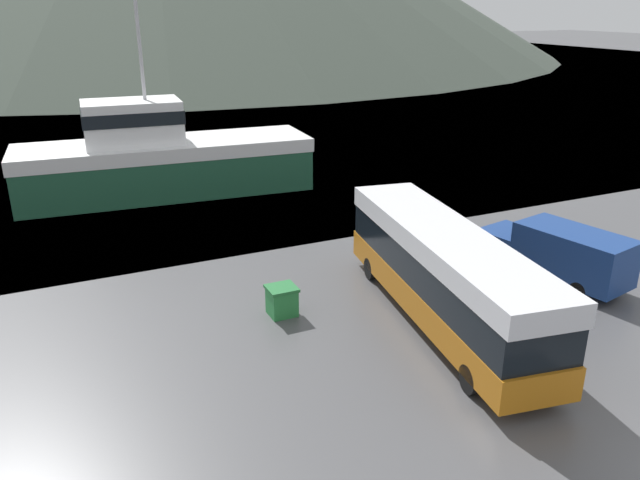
{
  "coord_description": "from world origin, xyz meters",
  "views": [
    {
      "loc": [
        -13.24,
        -6.73,
        10.69
      ],
      "look_at": [
        -3.62,
        13.94,
        2.0
      ],
      "focal_mm": 35.0,
      "sensor_mm": 36.0,
      "label": 1
    }
  ],
  "objects_px": {
    "tour_bus": "(444,272)",
    "storage_bin": "(282,300)",
    "delivery_van": "(559,252)",
    "fishing_boat": "(161,157)"
  },
  "relations": [
    {
      "from": "fishing_boat",
      "to": "storage_bin",
      "type": "distance_m",
      "value": 17.53
    },
    {
      "from": "tour_bus",
      "to": "storage_bin",
      "type": "xyz_separation_m",
      "value": [
        -4.94,
        2.89,
        -1.37
      ]
    },
    {
      "from": "tour_bus",
      "to": "storage_bin",
      "type": "bearing_deg",
      "value": 158.79
    },
    {
      "from": "tour_bus",
      "to": "storage_bin",
      "type": "relative_size",
      "value": 11.11
    },
    {
      "from": "delivery_van",
      "to": "fishing_boat",
      "type": "distance_m",
      "value": 22.77
    },
    {
      "from": "tour_bus",
      "to": "fishing_boat",
      "type": "height_order",
      "value": "fishing_boat"
    },
    {
      "from": "fishing_boat",
      "to": "tour_bus",
      "type": "bearing_deg",
      "value": 19.53
    },
    {
      "from": "tour_bus",
      "to": "fishing_boat",
      "type": "xyz_separation_m",
      "value": [
        -5.59,
        20.34,
        0.28
      ]
    },
    {
      "from": "tour_bus",
      "to": "delivery_van",
      "type": "xyz_separation_m",
      "value": [
        6.49,
        1.07,
        -0.72
      ]
    },
    {
      "from": "delivery_van",
      "to": "fishing_boat",
      "type": "bearing_deg",
      "value": 110.69
    }
  ]
}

